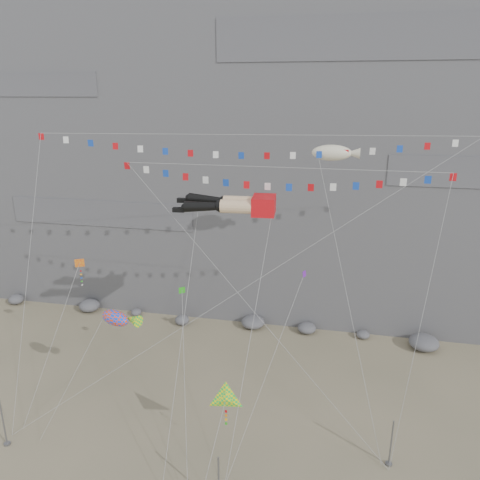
{
  "coord_description": "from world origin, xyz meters",
  "views": [
    {
      "loc": [
        8.14,
        -29.39,
        25.32
      ],
      "look_at": [
        0.17,
        9.0,
        12.81
      ],
      "focal_mm": 35.0,
      "sensor_mm": 36.0,
      "label": 1
    }
  ],
  "objects": [
    {
      "name": "delta_kite",
      "position": [
        1.71,
        -3.21,
        5.34
      ],
      "size": [
        2.71,
        5.63,
        7.7
      ],
      "color": "yellow",
      "rests_on": "ground"
    },
    {
      "name": "small_kite_b",
      "position": [
        5.99,
        6.17,
        10.87
      ],
      "size": [
        4.61,
        12.59,
        16.79
      ],
      "color": "#6B1CA8",
      "rests_on": "ground"
    },
    {
      "name": "legs_kite",
      "position": [
        0.83,
        4.2,
        17.16
      ],
      "size": [
        7.81,
        13.04,
        20.77
      ],
      "rotation": [
        0.0,
        0.0,
        0.07
      ],
      "color": "red",
      "rests_on": "ground"
    },
    {
      "name": "flag_banner_lower",
      "position": [
        3.94,
        5.02,
        19.91
      ],
      "size": [
        24.24,
        6.87,
        22.88
      ],
      "color": "red",
      "rests_on": "ground"
    },
    {
      "name": "blimp_windsock",
      "position": [
        7.67,
        9.56,
        20.51
      ],
      "size": [
        7.05,
        11.54,
        23.7
      ],
      "color": "beige",
      "rests_on": "ground"
    },
    {
      "name": "anchor_pole_right",
      "position": [
        13.05,
        -1.03,
        1.86
      ],
      "size": [
        0.12,
        0.12,
        3.71
      ],
      "primitive_type": "cylinder",
      "color": "slate",
      "rests_on": "ground"
    },
    {
      "name": "harlequin_kite",
      "position": [
        -12.73,
        4.14,
        11.38
      ],
      "size": [
        3.01,
        7.9,
        13.53
      ],
      "color": "red",
      "rests_on": "ground"
    },
    {
      "name": "cliff",
      "position": [
        0.0,
        32.0,
        25.0
      ],
      "size": [
        80.0,
        28.0,
        50.0
      ],
      "primitive_type": "cube",
      "color": "slate",
      "rests_on": "ground"
    },
    {
      "name": "flag_banner_upper",
      "position": [
        1.45,
        8.33,
        21.95
      ],
      "size": [
        35.38,
        14.49,
        30.09
      ],
      "color": "red",
      "rests_on": "ground"
    },
    {
      "name": "small_kite_a",
      "position": [
        -2.66,
        5.82,
        15.99
      ],
      "size": [
        1.31,
        13.23,
        20.79
      ],
      "color": "orange",
      "rests_on": "ground"
    },
    {
      "name": "ground",
      "position": [
        0.0,
        0.0,
        0.0
      ],
      "size": [
        120.0,
        120.0,
        0.0
      ],
      "primitive_type": "plane",
      "color": "gray",
      "rests_on": "ground"
    },
    {
      "name": "anchor_pole_left",
      "position": [
        -14.83,
        -4.78,
        2.16
      ],
      "size": [
        0.12,
        0.12,
        4.31
      ],
      "primitive_type": "cylinder",
      "color": "slate",
      "rests_on": "ground"
    },
    {
      "name": "small_kite_c",
      "position": [
        -3.37,
        3.25,
        9.93
      ],
      "size": [
        4.21,
        11.24,
        15.0
      ],
      "color": "green",
      "rests_on": "ground"
    },
    {
      "name": "fish_windsock",
      "position": [
        -7.43,
        -0.42,
        9.12
      ],
      "size": [
        7.24,
        4.77,
        11.06
      ],
      "color": "#F3400C",
      "rests_on": "ground"
    },
    {
      "name": "talus_boulders",
      "position": [
        0.0,
        17.0,
        0.6
      ],
      "size": [
        60.0,
        3.0,
        1.2
      ],
      "primitive_type": null,
      "color": "slate",
      "rests_on": "ground"
    }
  ]
}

